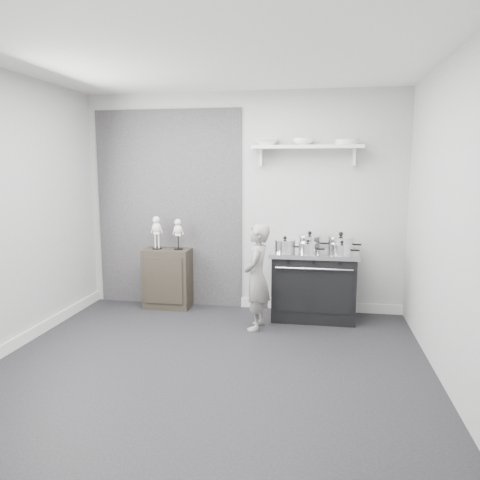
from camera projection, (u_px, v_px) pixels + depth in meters
The scene contains 16 objects.
ground at pixel (210, 363), 4.31m from camera, with size 4.00×4.00×0.00m, color black.
room_shell at pixel (203, 184), 4.21m from camera, with size 4.02×3.62×2.71m.
wall_shelf at pixel (307, 148), 5.50m from camera, with size 1.30×0.26×0.24m.
stove at pixel (314, 285), 5.53m from camera, with size 1.01×0.63×0.81m.
side_cabinet at pixel (168, 278), 5.97m from camera, with size 0.58×0.34×0.76m, color black.
child at pixel (257, 277), 5.14m from camera, with size 0.43×0.28×1.18m, color gray.
pot_front_left at pixel (285, 246), 5.43m from camera, with size 0.33×0.25×0.19m.
pot_back_left at pixel (309, 242), 5.58m from camera, with size 0.36×0.27×0.22m.
pot_back_right at pixel (341, 243), 5.50m from camera, with size 0.39×0.31×0.23m.
pot_front_right at pixel (342, 249), 5.26m from camera, with size 0.31×0.22×0.16m.
pot_front_center at pixel (308, 248), 5.33m from camera, with size 0.29×0.21×0.16m.
skeleton_full at pixel (157, 230), 5.89m from camera, with size 0.13×0.09×0.48m, color beige, non-canonical shape.
skeleton_torso at pixel (178, 232), 5.85m from camera, with size 0.12×0.08×0.45m, color beige, non-canonical shape.
bowl_large at pixel (267, 142), 5.56m from camera, with size 0.30×0.30×0.07m, color white.
bowl_small at pixel (303, 142), 5.49m from camera, with size 0.24×0.24×0.08m, color white.
plate_stack at pixel (347, 142), 5.41m from camera, with size 0.27×0.27×0.06m, color silver.
Camera 1 is at (0.94, -3.98, 1.79)m, focal length 35.00 mm.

